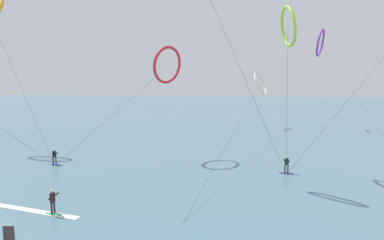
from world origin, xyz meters
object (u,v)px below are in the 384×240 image
(surfer_navy, at_px, (287,166))
(kite_violet, at_px, (320,43))
(surfer_cobalt, at_px, (54,158))
(surfer_emerald, at_px, (53,204))
(kite_ivory, at_px, (260,84))
(kite_lime, at_px, (288,27))
(kite_crimson, at_px, (167,65))

(surfer_navy, bearing_deg, kite_violet, 94.28)
(surfer_cobalt, xyz_separation_m, kite_violet, (30.61, 37.19, 15.77))
(surfer_cobalt, bearing_deg, kite_violet, -8.19)
(surfer_emerald, xyz_separation_m, kite_ivory, (11.07, 44.51, 7.92))
(surfer_navy, xyz_separation_m, surfer_cobalt, (-23.73, -3.41, 0.00))
(kite_lime, bearing_deg, kite_violet, -27.47)
(kite_violet, bearing_deg, surfer_navy, 4.19)
(kite_lime, distance_m, kite_violet, 33.74)
(surfer_navy, relative_size, surfer_cobalt, 1.00)
(surfer_cobalt, height_order, kite_crimson, kite_crimson)
(kite_violet, bearing_deg, kite_crimson, -18.00)
(kite_crimson, distance_m, kite_lime, 13.66)
(kite_crimson, bearing_deg, kite_lime, 103.67)
(kite_ivory, distance_m, kite_lime, 30.70)
(surfer_emerald, xyz_separation_m, kite_crimson, (1.81, 17.02, 10.02))
(surfer_cobalt, bearing_deg, surfer_navy, -50.55)
(kite_crimson, xyz_separation_m, kite_lime, (13.05, -2.52, 3.18))
(kite_ivory, xyz_separation_m, kite_crimson, (-9.26, -27.49, 2.10))
(surfer_emerald, distance_m, kite_crimson, 19.83)
(kite_crimson, bearing_deg, surfer_emerald, 18.50)
(surfer_emerald, relative_size, kite_ivory, 0.04)
(surfer_navy, relative_size, kite_ivory, 0.04)
(surfer_navy, distance_m, kite_violet, 37.91)
(surfer_cobalt, xyz_separation_m, kite_lime, (23.42, 4.33, 13.20))
(surfer_emerald, bearing_deg, kite_ivory, -20.54)
(kite_ivory, bearing_deg, kite_lime, -159.49)
(surfer_navy, xyz_separation_m, kite_crimson, (-13.36, 3.43, 10.02))
(kite_lime, xyz_separation_m, kite_violet, (7.19, 32.86, 2.56))
(surfer_emerald, bearing_deg, kite_crimson, -12.66)
(surfer_navy, relative_size, surfer_emerald, 1.00)
(surfer_navy, bearing_deg, surfer_cobalt, -156.03)
(surfer_cobalt, bearing_deg, kite_lime, -48.26)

